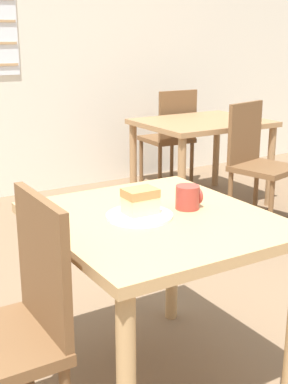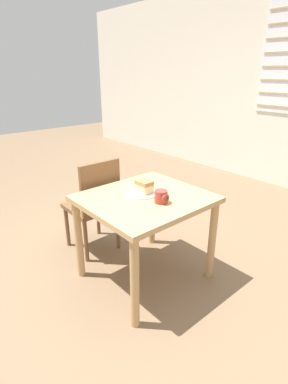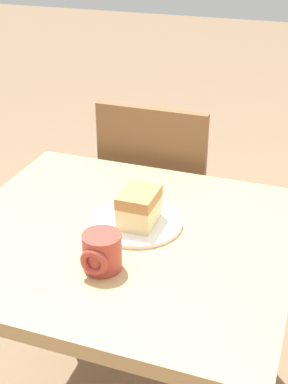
# 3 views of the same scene
# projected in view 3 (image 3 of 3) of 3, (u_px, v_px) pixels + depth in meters

# --- Properties ---
(dining_table_near) EXTENTS (0.81, 0.89, 0.72)m
(dining_table_near) POSITION_uv_depth(u_px,v_px,m) (123.00, 267.00, 1.46)
(dining_table_near) COLOR tan
(dining_table_near) RESTS_ON ground_plane
(chair_near_window) EXTENTS (0.41, 0.41, 0.89)m
(chair_near_window) POSITION_uv_depth(u_px,v_px,m) (160.00, 201.00, 2.04)
(chair_near_window) COLOR brown
(chair_near_window) RESTS_ON ground_plane
(plate) EXTENTS (0.25, 0.25, 0.01)m
(plate) POSITION_uv_depth(u_px,v_px,m) (137.00, 222.00, 1.45)
(plate) COLOR white
(plate) RESTS_ON dining_table_near
(cake_slice) EXTENTS (0.12, 0.09, 0.09)m
(cake_slice) POSITION_uv_depth(u_px,v_px,m) (139.00, 207.00, 1.41)
(cake_slice) COLOR beige
(cake_slice) RESTS_ON plate
(coffee_mug) EXTENTS (0.10, 0.09, 0.09)m
(coffee_mug) POSITION_uv_depth(u_px,v_px,m) (101.00, 252.00, 1.25)
(coffee_mug) COLOR #9E382D
(coffee_mug) RESTS_ON dining_table_near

